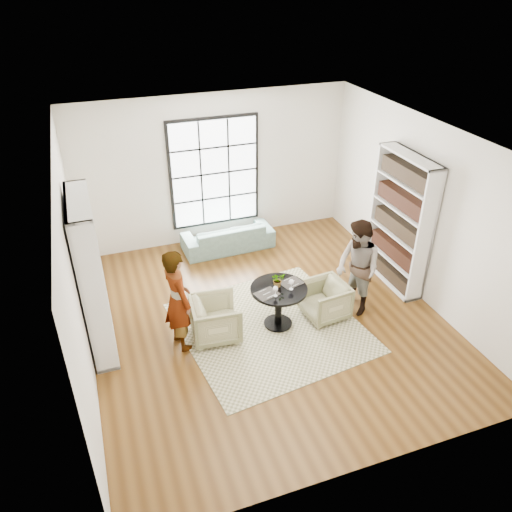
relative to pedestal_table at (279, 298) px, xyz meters
name	(u,v)px	position (x,y,z in m)	size (l,w,h in m)	color
ground	(267,318)	(-0.12, 0.20, -0.52)	(6.00, 6.00, 0.00)	brown
room_shell	(255,237)	(-0.12, 0.75, 0.74)	(6.00, 6.01, 6.00)	silver
rug	(270,327)	(-0.15, -0.03, -0.51)	(2.70, 2.70, 0.01)	#BFB58F
pedestal_table	(279,298)	(0.00, 0.00, 0.00)	(0.89, 0.89, 0.71)	black
sofa	(228,236)	(-0.04, 2.65, -0.25)	(1.82, 0.71, 0.53)	slate
armchair_left	(216,319)	(-1.01, 0.06, -0.18)	(0.72, 0.74, 0.67)	tan
armchair_right	(325,300)	(0.80, -0.03, -0.21)	(0.67, 0.68, 0.62)	tan
person_left	(178,300)	(-1.56, 0.06, 0.31)	(0.60, 0.39, 1.65)	gray
person_right	(358,268)	(1.35, -0.03, 0.30)	(0.79, 0.62, 1.63)	gray
placemat_left	(267,294)	(-0.23, -0.09, 0.20)	(0.34, 0.26, 0.01)	black
placemat_right	(291,283)	(0.24, 0.07, 0.20)	(0.34, 0.26, 0.01)	black
cutlery_left	(267,294)	(-0.23, -0.09, 0.20)	(0.14, 0.22, 0.01)	silver
cutlery_right	(291,282)	(0.24, 0.07, 0.20)	(0.14, 0.22, 0.01)	silver
wine_glass_left	(276,289)	(-0.13, -0.17, 0.32)	(0.08, 0.08, 0.17)	silver
wine_glass_right	(291,282)	(0.17, -0.09, 0.32)	(0.08, 0.08, 0.18)	silver
flower_centerpiece	(278,280)	(0.00, 0.06, 0.31)	(0.21, 0.18, 0.23)	gray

